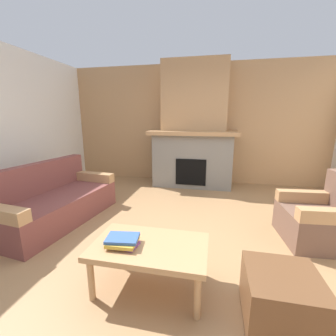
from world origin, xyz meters
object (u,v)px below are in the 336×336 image
Objects in this scene: armchair at (321,219)px; ottoman at (281,298)px; coffee_table at (150,250)px; couch at (54,202)px; fireplace at (193,134)px.

armchair reaches higher than ottoman.
coffee_table is 1.07m from ottoman.
couch is at bearing -177.43° from armchair.
ottoman is at bearing -7.49° from coffee_table.
coffee_table reaches higher than ottoman.
fireplace reaches higher than armchair.
fireplace reaches higher than couch.
couch and armchair have the same top height.
armchair is 0.85× the size of coffee_table.
fireplace is at bearing 130.14° from armchair.
fireplace is 1.43× the size of couch.
couch reaches higher than coffee_table.
armchair is 1.63× the size of ottoman.
couch is 3.63× the size of ottoman.
fireplace is 2.91m from armchair.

